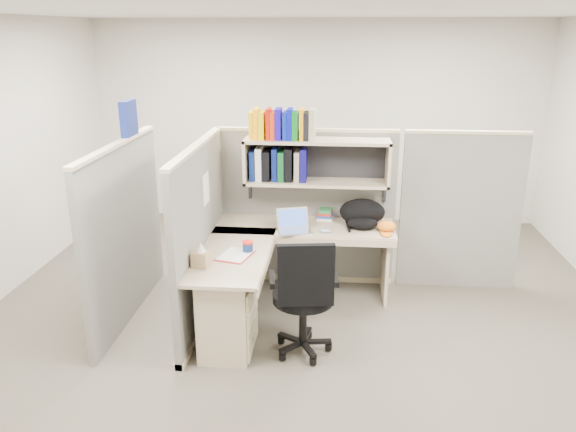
# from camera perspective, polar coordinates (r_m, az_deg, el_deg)

# --- Properties ---
(ground) EXTENTS (6.00, 6.00, 0.00)m
(ground) POSITION_cam_1_polar(r_m,az_deg,el_deg) (5.28, 1.27, -10.54)
(ground) COLOR #36312A
(ground) RESTS_ON ground
(room_shell) EXTENTS (6.00, 6.00, 6.00)m
(room_shell) POSITION_cam_1_polar(r_m,az_deg,el_deg) (4.71, 1.41, 6.98)
(room_shell) COLOR #B5AFA4
(room_shell) RESTS_ON ground
(cubicle) EXTENTS (3.79, 1.84, 1.95)m
(cubicle) POSITION_cam_1_polar(r_m,az_deg,el_deg) (5.36, -2.25, 0.53)
(cubicle) COLOR #5F5F5B
(cubicle) RESTS_ON ground
(desk) EXTENTS (1.74, 1.75, 0.73)m
(desk) POSITION_cam_1_polar(r_m,az_deg,el_deg) (4.86, -3.76, -7.41)
(desk) COLOR tan
(desk) RESTS_ON ground
(laptop) EXTENTS (0.38, 0.38, 0.22)m
(laptop) POSITION_cam_1_polar(r_m,az_deg,el_deg) (5.28, 0.71, -0.54)
(laptop) COLOR #AFAFB4
(laptop) RESTS_ON desk
(backpack) EXTENTS (0.50, 0.43, 0.26)m
(backpack) POSITION_cam_1_polar(r_m,az_deg,el_deg) (5.47, 7.58, 0.22)
(backpack) COLOR black
(backpack) RESTS_ON desk
(orange_cap) EXTENTS (0.19, 0.22, 0.10)m
(orange_cap) POSITION_cam_1_polar(r_m,az_deg,el_deg) (5.41, 10.00, -1.03)
(orange_cap) COLOR orange
(orange_cap) RESTS_ON desk
(snack_canister) EXTENTS (0.09, 0.09, 0.09)m
(snack_canister) POSITION_cam_1_polar(r_m,az_deg,el_deg) (4.86, -4.11, -3.08)
(snack_canister) COLOR navy
(snack_canister) RESTS_ON desk
(tissue_box) EXTENTS (0.15, 0.15, 0.21)m
(tissue_box) POSITION_cam_1_polar(r_m,az_deg,el_deg) (4.58, -8.81, -3.90)
(tissue_box) COLOR tan
(tissue_box) RESTS_ON desk
(mouse) EXTENTS (0.10, 0.07, 0.04)m
(mouse) POSITION_cam_1_polar(r_m,az_deg,el_deg) (5.31, 3.82, -1.50)
(mouse) COLOR #8CA7C7
(mouse) RESTS_ON desk
(paper_cup) EXTENTS (0.07, 0.07, 0.09)m
(paper_cup) POSITION_cam_1_polar(r_m,az_deg,el_deg) (5.59, 1.42, -0.12)
(paper_cup) COLOR white
(paper_cup) RESTS_ON desk
(book_stack) EXTENTS (0.17, 0.22, 0.10)m
(book_stack) POSITION_cam_1_polar(r_m,az_deg,el_deg) (5.71, 3.84, 0.27)
(book_stack) COLOR slate
(book_stack) RESTS_ON desk
(loose_paper) EXTENTS (0.30, 0.36, 0.00)m
(loose_paper) POSITION_cam_1_polar(r_m,az_deg,el_deg) (4.81, -5.34, -3.91)
(loose_paper) COLOR white
(loose_paper) RESTS_ON desk
(task_chair) EXTENTS (0.57, 0.53, 1.05)m
(task_chair) POSITION_cam_1_polar(r_m,az_deg,el_deg) (4.59, 1.58, -9.99)
(task_chair) COLOR black
(task_chair) RESTS_ON ground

